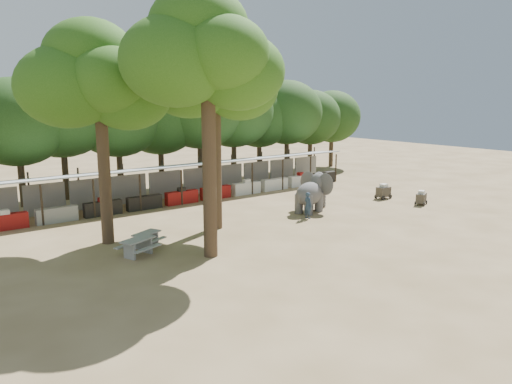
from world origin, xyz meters
TOP-DOWN VIEW (x-y plane):
  - ground at (0.00, 0.00)m, footprint 100.00×100.00m
  - vendor_stalls at (-0.00, 13.84)m, footprint 28.00×2.99m
  - yard_tree_left at (-9.13, 7.19)m, footprint 7.10×6.90m
  - yard_tree_center at (-6.13, 2.19)m, footprint 7.10×6.90m
  - yard_tree_back at (-3.13, 6.19)m, footprint 7.10×6.90m
  - backdrop_trees at (0.00, 19.00)m, footprint 46.46×5.95m
  - elephant at (4.19, 5.75)m, footprint 3.36×2.47m
  - handler at (2.66, 4.55)m, footprint 0.42×0.61m
  - picnic_table_near at (-8.69, 4.09)m, footprint 2.08×1.98m
  - picnic_table_far at (-7.76, 5.12)m, footprint 1.90×1.83m
  - cart_front at (11.48, 2.55)m, footprint 1.19×1.00m
  - cart_back at (11.10, 5.47)m, footprint 1.12×0.74m

SIDE VIEW (x-z plane):
  - ground at x=0.00m, z-range 0.00..0.00m
  - picnic_table_far at x=-7.76m, z-range 0.11..0.86m
  - cart_front at x=11.48m, z-range -0.01..0.98m
  - cart_back at x=11.10m, z-range -0.01..1.08m
  - picnic_table_near at x=-8.69m, z-range 0.13..0.96m
  - handler at x=2.66m, z-range 0.00..1.62m
  - vendor_stalls at x=0.00m, z-range -0.22..2.58m
  - elephant at x=4.19m, z-range 0.00..2.49m
  - backdrop_trees at x=0.00m, z-range 1.35..9.68m
  - yard_tree_left at x=-9.13m, z-range 2.69..13.71m
  - yard_tree_back at x=-3.13m, z-range 2.86..14.22m
  - yard_tree_center at x=-6.13m, z-range 3.19..15.23m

